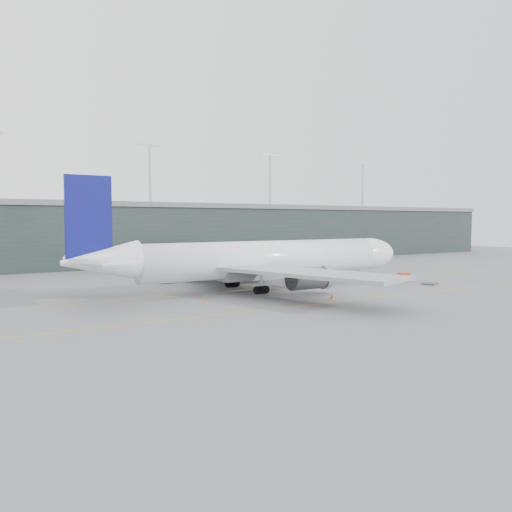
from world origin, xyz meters
TOP-DOWN VIEW (x-y plane):
  - ground at (0.00, 0.00)m, footprint 320.00×320.00m
  - taxiline_a at (0.00, -4.00)m, footprint 160.00×0.25m
  - taxiline_b at (0.00, -20.00)m, footprint 160.00×0.25m
  - taxiline_lead_main at (5.00, 20.00)m, footprint 0.25×60.00m
  - terminal at (-0.00, 58.00)m, footprint 240.00×36.00m
  - main_aircraft at (5.11, -4.11)m, footprint 59.04×55.64m
  - jet_bridge at (15.23, 20.29)m, footprint 16.65×43.90m
  - gse_cart at (31.21, -9.12)m, footprint 2.50×1.85m
  - baggage_dolly at (32.13, -14.14)m, footprint 3.31×3.02m
  - uld_a at (-5.63, 10.68)m, footprint 2.68×2.37m
  - uld_b at (-2.92, 12.08)m, footprint 2.25×2.01m
  - uld_c at (-1.04, 10.49)m, footprint 2.72×2.45m
  - cone_nose at (32.06, -4.62)m, footprint 0.41×0.41m
  - cone_wing_stbd at (7.62, -17.89)m, footprint 0.49×0.49m
  - cone_wing_port at (10.53, 9.45)m, footprint 0.46×0.46m
  - cone_tail at (-8.93, -12.06)m, footprint 0.40×0.40m

SIDE VIEW (x-z plane):
  - ground at x=0.00m, z-range 0.00..0.00m
  - taxiline_a at x=0.00m, z-range 0.00..0.02m
  - taxiline_b at x=0.00m, z-range 0.00..0.02m
  - taxiline_lead_main at x=5.00m, z-range 0.00..0.02m
  - baggage_dolly at x=32.13m, z-range 0.03..0.30m
  - cone_tail at x=-8.93m, z-range 0.00..0.63m
  - cone_nose at x=32.06m, z-range 0.00..0.66m
  - cone_wing_port at x=10.53m, z-range 0.00..0.73m
  - cone_wing_stbd at x=7.62m, z-range 0.00..0.77m
  - gse_cart at x=31.21m, z-range 0.09..1.63m
  - uld_b at x=-2.92m, z-range 0.04..1.75m
  - uld_c at x=-1.04m, z-range 0.05..2.10m
  - uld_a at x=-5.63m, z-range 0.05..2.12m
  - jet_bridge at x=15.23m, z-range 1.41..7.08m
  - main_aircraft at x=5.11m, z-range -3.64..12.96m
  - terminal at x=0.00m, z-range -6.88..22.12m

